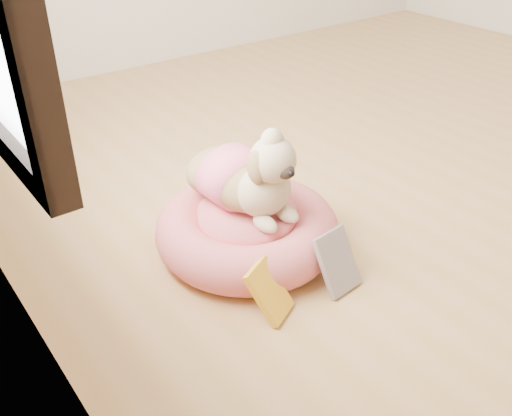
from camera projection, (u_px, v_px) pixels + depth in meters
floor at (501, 166)px, 2.54m from camera, size 4.50×4.50×0.00m
pet_bed at (247, 230)px, 1.97m from camera, size 0.63×0.63×0.16m
dog at (246, 162)px, 1.85m from camera, size 0.33×0.47×0.34m
book_yellow at (269, 291)px, 1.69m from camera, size 0.16×0.16×0.16m
book_white at (337, 262)px, 1.79m from camera, size 0.14×0.13×0.19m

